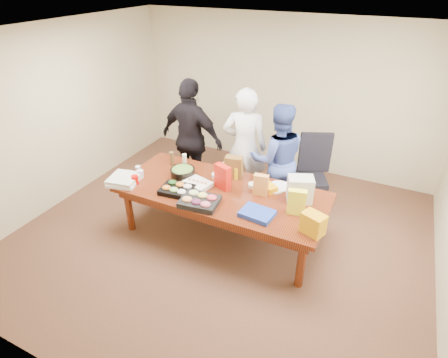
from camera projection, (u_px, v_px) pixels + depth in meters
The scene contains 36 objects.
floor at pixel (222, 235), 5.21m from camera, with size 5.50×5.00×0.02m, color #47301E.
ceiling at pixel (221, 34), 3.84m from camera, with size 5.50×5.00×0.02m, color white.
wall_back at pixel (284, 95), 6.46m from camera, with size 5.50×0.04×2.70m, color beige.
wall_front at pixel (67, 288), 2.59m from camera, with size 5.50×0.04×2.70m, color beige.
wall_left at pixel (61, 116), 5.56m from camera, with size 0.04×5.00×2.70m, color beige.
conference_table at pixel (222, 213), 5.02m from camera, with size 2.80×1.20×0.75m, color #4C1C0F.
office_chair at pixel (309, 177), 5.49m from camera, with size 0.59×0.59×1.16m, color black.
person_center at pixel (245, 147), 5.55m from camera, with size 0.68×0.45×1.87m, color white.
person_right at pixel (277, 159), 5.37m from camera, with size 0.83×0.65×1.72m, color #3C52A0.
person_left at pixel (192, 139), 5.76m from camera, with size 1.12×0.47×1.92m, color black.
veggie_tray at pixel (177, 190), 4.78m from camera, with size 0.42×0.33×0.06m, color black.
fruit_tray at pixel (200, 202), 4.54m from camera, with size 0.47×0.37×0.07m, color black.
sheet_cake at pixel (198, 184), 4.92m from camera, with size 0.35×0.27×0.06m, color white.
salad_bowl at pixel (183, 173), 5.13m from camera, with size 0.35×0.35×0.11m, color black.
chip_bag_blue at pixel (257, 213), 4.33m from camera, with size 0.39×0.29×0.06m, color #1F3DAF.
chip_bag_red at pixel (223, 177), 4.80m from camera, with size 0.24×0.10×0.34m, color red.
chip_bag_yellow at pixel (297, 202), 4.30m from camera, with size 0.22×0.09×0.33m, color #F3FD2F.
chip_bag_orange at pixel (261, 185), 4.67m from camera, with size 0.19×0.08×0.29m, color #ED973E.
mayo_jar at pixel (226, 174), 5.07m from camera, with size 0.08×0.08×0.13m, color white.
mustard_bottle at pixel (236, 173), 5.05m from camera, with size 0.06×0.06×0.18m, color yellow.
dressing_bottle at pixel (172, 158), 5.41m from camera, with size 0.07×0.07×0.21m, color brown.
ranch_bottle at pixel (185, 160), 5.37m from camera, with size 0.07×0.07×0.20m, color #F5F3C3.
banana_bunch at pixel (269, 187), 4.82m from camera, with size 0.24×0.14×0.08m, color #F9A601.
bread_loaf at pixel (230, 168), 5.24m from camera, with size 0.28×0.12×0.11m, color olive.
kraft_bag at pixel (234, 167), 5.07m from camera, with size 0.24×0.14×0.31m, color brown.
red_cup at pixel (135, 180), 4.95m from camera, with size 0.09×0.09×0.12m, color #C70500.
clear_cup_a at pixel (140, 174), 5.09m from camera, with size 0.09×0.09×0.12m, color white.
clear_cup_b at pixel (138, 169), 5.22m from camera, with size 0.07×0.07×0.10m, color silver.
pizza_box_lower at pixel (124, 181), 4.99m from camera, with size 0.38×0.38×0.04m, color white.
pizza_box_upper at pixel (124, 178), 4.98m from camera, with size 0.38×0.38×0.04m, color silver.
plate_a at pixel (279, 186), 4.91m from camera, with size 0.28×0.28×0.02m, color white.
plate_b at pixel (275, 189), 4.85m from camera, with size 0.25×0.25×0.02m, color silver.
dip_bowl_a at pixel (253, 185), 4.89m from camera, with size 0.14×0.14×0.05m, color beige.
dip_bowl_b at pixel (216, 175), 5.12m from camera, with size 0.14×0.14×0.05m, color silver.
grocery_bag_white at pixel (300, 189), 4.54m from camera, with size 0.31×0.22×0.33m, color silver.
grocery_bag_yellow at pixel (313, 224), 4.00m from camera, with size 0.25×0.17×0.25m, color #E39D0B.
Camera 1 is at (1.81, -3.66, 3.33)m, focal length 29.09 mm.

